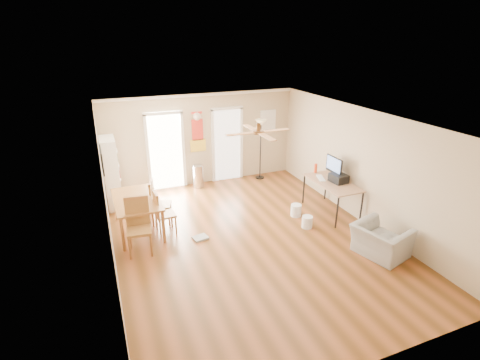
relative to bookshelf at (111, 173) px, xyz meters
name	(u,v)px	position (x,y,z in m)	size (l,w,h in m)	color
floor	(250,239)	(2.55, -2.82, -0.89)	(7.00, 7.00, 0.00)	brown
ceiling	(252,120)	(2.55, -2.82, 1.71)	(5.50, 7.00, 0.00)	silver
wall_back	(202,140)	(2.55, 0.68, 0.41)	(5.50, 0.04, 2.60)	beige
wall_front	(369,288)	(2.55, -6.32, 0.41)	(5.50, 0.04, 2.60)	beige
wall_left	(107,206)	(-0.20, -2.82, 0.41)	(0.04, 7.00, 2.60)	beige
wall_right	(362,166)	(5.30, -2.82, 0.41)	(0.04, 7.00, 2.60)	beige
crown_molding	(252,122)	(2.55, -2.82, 1.67)	(5.50, 7.00, 0.08)	white
kitchen_doorway	(166,152)	(1.50, 0.67, 0.16)	(0.90, 0.10, 2.10)	white
bathroom_doorway	(227,145)	(3.30, 0.67, 0.16)	(0.80, 0.10, 2.10)	white
wall_decal	(198,132)	(2.43, 0.66, 0.66)	(0.46, 0.03, 1.10)	red
ac_grille	(268,120)	(4.60, 0.65, 0.81)	(0.50, 0.04, 0.60)	white
framed_poster	(102,160)	(-0.17, -1.42, 0.81)	(0.04, 0.66, 0.48)	black
ceiling_fan	(258,132)	(2.55, -3.12, 1.54)	(1.24, 1.24, 0.20)	#593819
bookshelf	(111,173)	(0.00, 0.00, 0.00)	(0.36, 0.80, 1.78)	silver
dining_table	(138,215)	(0.40, -1.54, -0.50)	(0.94, 1.56, 0.78)	olive
dining_chair_right_a	(161,202)	(0.95, -1.36, -0.37)	(0.43, 0.43, 1.03)	#A57735
dining_chair_right_b	(165,212)	(0.95, -1.83, -0.40)	(0.40, 0.40, 0.98)	#A26A34
dining_chair_near	(139,227)	(0.32, -2.44, -0.32)	(0.47, 0.47, 1.13)	olive
trash_can	(198,176)	(2.31, 0.39, -0.56)	(0.30, 0.30, 0.65)	#B0B0B2
torchiere_lamp	(260,150)	(4.24, 0.37, 0.01)	(0.34, 0.34, 1.80)	black
computer_desk	(331,197)	(4.88, -2.37, -0.49)	(0.75, 1.50, 0.80)	#A67C5A
imac	(334,168)	(5.02, -2.17, 0.19)	(0.08, 0.59, 0.55)	black
keyboard	(321,178)	(4.75, -2.05, -0.08)	(0.14, 0.43, 0.02)	white
printer	(339,178)	(5.00, -2.42, 0.01)	(0.33, 0.39, 0.20)	black
orange_bottle	(316,168)	(4.85, -1.66, 0.03)	(0.08, 0.08, 0.23)	red
wastebasket_a	(296,210)	(4.00, -2.23, -0.74)	(0.26, 0.26, 0.29)	white
wastebasket_b	(307,222)	(3.95, -2.82, -0.75)	(0.24, 0.24, 0.28)	silver
floor_cloth	(200,238)	(1.56, -2.39, -0.87)	(0.31, 0.24, 0.04)	gray
armchair	(381,241)	(4.70, -4.30, -0.57)	(0.97, 0.85, 0.63)	gray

